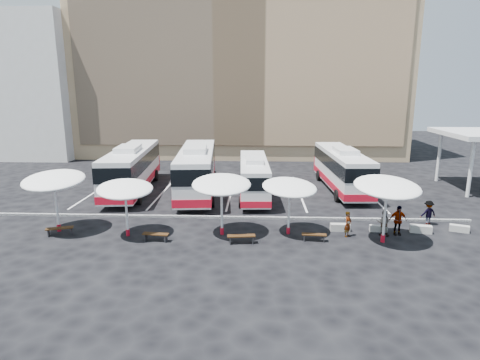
{
  "coord_description": "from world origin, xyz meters",
  "views": [
    {
      "loc": [
        2.3,
        -26.37,
        9.02
      ],
      "look_at": [
        1.0,
        3.0,
        2.2
      ],
      "focal_mm": 30.0,
      "sensor_mm": 36.0,
      "label": 1
    }
  ],
  "objects_px": {
    "conc_bench_1": "(378,228)",
    "wood_bench_1": "(156,235)",
    "wood_bench_2": "(241,237)",
    "sunshade_2": "(221,185)",
    "sunshade_3": "(289,187)",
    "conc_bench_0": "(340,227)",
    "sunshade_4": "(387,187)",
    "bus_1": "(197,168)",
    "conc_bench_2": "(421,229)",
    "bus_2": "(254,176)",
    "wood_bench_3": "(314,236)",
    "passenger_0": "(348,224)",
    "sunshade_0": "(54,180)",
    "bus_0": "(132,167)",
    "passenger_3": "(428,213)",
    "conc_bench_3": "(459,228)",
    "passenger_2": "(398,220)",
    "sunshade_1": "(125,189)",
    "wood_bench_0": "(60,229)",
    "passenger_1": "(384,223)",
    "bus_3": "(341,168)"
  },
  "relations": [
    {
      "from": "passenger_1",
      "to": "sunshade_1",
      "type": "bearing_deg",
      "value": 23.37
    },
    {
      "from": "bus_3",
      "to": "wood_bench_3",
      "type": "relative_size",
      "value": 8.32
    },
    {
      "from": "sunshade_4",
      "to": "bus_1",
      "type": "bearing_deg",
      "value": 139.43
    },
    {
      "from": "sunshade_2",
      "to": "wood_bench_2",
      "type": "xyz_separation_m",
      "value": [
        1.27,
        -1.47,
        -2.83
      ]
    },
    {
      "from": "bus_1",
      "to": "bus_3",
      "type": "relative_size",
      "value": 1.1
    },
    {
      "from": "bus_2",
      "to": "passenger_0",
      "type": "distance_m",
      "value": 11.14
    },
    {
      "from": "sunshade_1",
      "to": "conc_bench_2",
      "type": "bearing_deg",
      "value": 4.11
    },
    {
      "from": "bus_0",
      "to": "conc_bench_3",
      "type": "distance_m",
      "value": 25.83
    },
    {
      "from": "bus_0",
      "to": "bus_1",
      "type": "bearing_deg",
      "value": -9.68
    },
    {
      "from": "sunshade_2",
      "to": "conc_bench_1",
      "type": "height_order",
      "value": "sunshade_2"
    },
    {
      "from": "sunshade_0",
      "to": "conc_bench_2",
      "type": "relative_size",
      "value": 3.12
    },
    {
      "from": "conc_bench_3",
      "to": "passenger_0",
      "type": "distance_m",
      "value": 7.46
    },
    {
      "from": "conc_bench_0",
      "to": "passenger_0",
      "type": "bearing_deg",
      "value": -76.05
    },
    {
      "from": "passenger_0",
      "to": "conc_bench_0",
      "type": "bearing_deg",
      "value": 53.85
    },
    {
      "from": "sunshade_0",
      "to": "wood_bench_1",
      "type": "distance_m",
      "value": 7.42
    },
    {
      "from": "sunshade_1",
      "to": "bus_1",
      "type": "bearing_deg",
      "value": 75.14
    },
    {
      "from": "sunshade_0",
      "to": "wood_bench_2",
      "type": "xyz_separation_m",
      "value": [
        11.78,
        -1.56,
        -2.96
      ]
    },
    {
      "from": "bus_3",
      "to": "sunshade_2",
      "type": "xyz_separation_m",
      "value": [
        -9.71,
        -11.84,
        1.23
      ]
    },
    {
      "from": "wood_bench_2",
      "to": "sunshade_2",
      "type": "bearing_deg",
      "value": 131.0
    },
    {
      "from": "sunshade_3",
      "to": "wood_bench_0",
      "type": "xyz_separation_m",
      "value": [
        -14.28,
        -0.91,
        -2.62
      ]
    },
    {
      "from": "wood_bench_2",
      "to": "passenger_0",
      "type": "relative_size",
      "value": 1.06
    },
    {
      "from": "sunshade_4",
      "to": "passenger_3",
      "type": "distance_m",
      "value": 5.64
    },
    {
      "from": "sunshade_3",
      "to": "passenger_0",
      "type": "bearing_deg",
      "value": -5.43
    },
    {
      "from": "bus_0",
      "to": "sunshade_2",
      "type": "distance_m",
      "value": 13.79
    },
    {
      "from": "bus_2",
      "to": "wood_bench_1",
      "type": "distance_m",
      "value": 12.22
    },
    {
      "from": "sunshade_3",
      "to": "conc_bench_1",
      "type": "distance_m",
      "value": 6.46
    },
    {
      "from": "sunshade_3",
      "to": "wood_bench_3",
      "type": "height_order",
      "value": "sunshade_3"
    },
    {
      "from": "conc_bench_3",
      "to": "passenger_2",
      "type": "bearing_deg",
      "value": -170.37
    },
    {
      "from": "conc_bench_1",
      "to": "wood_bench_1",
      "type": "bearing_deg",
      "value": -170.75
    },
    {
      "from": "sunshade_3",
      "to": "conc_bench_3",
      "type": "bearing_deg",
      "value": 4.32
    },
    {
      "from": "passenger_2",
      "to": "passenger_3",
      "type": "distance_m",
      "value": 3.25
    },
    {
      "from": "bus_1",
      "to": "passenger_0",
      "type": "bearing_deg",
      "value": -47.92
    },
    {
      "from": "bus_2",
      "to": "wood_bench_3",
      "type": "relative_size",
      "value": 7.29
    },
    {
      "from": "conc_bench_0",
      "to": "sunshade_3",
      "type": "bearing_deg",
      "value": -168.84
    },
    {
      "from": "bus_0",
      "to": "conc_bench_3",
      "type": "height_order",
      "value": "bus_0"
    },
    {
      "from": "sunshade_2",
      "to": "passenger_0",
      "type": "xyz_separation_m",
      "value": [
        7.79,
        -0.04,
        -2.42
      ]
    },
    {
      "from": "sunshade_0",
      "to": "wood_bench_0",
      "type": "relative_size",
      "value": 2.43
    },
    {
      "from": "bus_1",
      "to": "conc_bench_3",
      "type": "bearing_deg",
      "value": -31.09
    },
    {
      "from": "conc_bench_1",
      "to": "conc_bench_2",
      "type": "xyz_separation_m",
      "value": [
        2.63,
        -0.1,
        0.04
      ]
    },
    {
      "from": "bus_1",
      "to": "wood_bench_0",
      "type": "relative_size",
      "value": 8.16
    },
    {
      "from": "passenger_0",
      "to": "passenger_3",
      "type": "height_order",
      "value": "passenger_3"
    },
    {
      "from": "sunshade_0",
      "to": "sunshade_3",
      "type": "bearing_deg",
      "value": 0.82
    },
    {
      "from": "wood_bench_3",
      "to": "passenger_0",
      "type": "height_order",
      "value": "passenger_0"
    },
    {
      "from": "sunshade_3",
      "to": "conc_bench_0",
      "type": "height_order",
      "value": "sunshade_3"
    },
    {
      "from": "wood_bench_2",
      "to": "passenger_0",
      "type": "bearing_deg",
      "value": 12.34
    },
    {
      "from": "bus_2",
      "to": "wood_bench_2",
      "type": "bearing_deg",
      "value": -95.67
    },
    {
      "from": "sunshade_4",
      "to": "wood_bench_0",
      "type": "distance_m",
      "value": 20.04
    },
    {
      "from": "wood_bench_3",
      "to": "passenger_0",
      "type": "relative_size",
      "value": 0.93
    },
    {
      "from": "bus_1",
      "to": "wood_bench_2",
      "type": "xyz_separation_m",
      "value": [
        4.31,
        -11.51,
        -1.78
      ]
    },
    {
      "from": "bus_3",
      "to": "wood_bench_2",
      "type": "relative_size",
      "value": 7.29
    }
  ]
}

